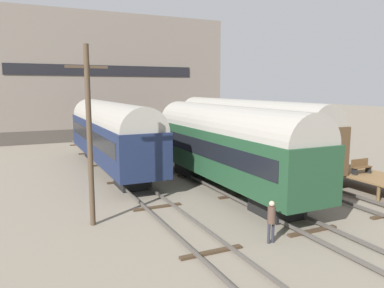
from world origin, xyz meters
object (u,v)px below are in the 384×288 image
object	(u,v)px
train_car_brown	(244,128)
train_car_green	(227,143)
person_worker	(271,218)
utility_pole	(89,134)
bench	(361,166)
train_car_navy	(110,132)

from	to	relation	value
train_car_brown	train_car_green	world-z (taller)	train_car_brown
train_car_green	person_worker	bearing A→B (deg)	-107.27
train_car_brown	utility_pole	bearing A→B (deg)	-148.32
person_worker	train_car_brown	bearing A→B (deg)	61.34
bench	utility_pole	xyz separation A→B (m)	(-16.07, 0.84, 2.73)
utility_pole	person_worker	bearing A→B (deg)	-39.91
bench	person_worker	distance (m)	10.84
train_car_navy	bench	distance (m)	17.57
train_car_navy	person_worker	bearing A→B (deg)	-80.95
train_car_green	utility_pole	size ratio (longest dim) A/B	1.86
train_car_navy	person_worker	world-z (taller)	train_car_navy
train_car_navy	person_worker	size ratio (longest dim) A/B	9.92
train_car_green	train_car_brown	bearing A→B (deg)	49.57
person_worker	train_car_green	bearing A→B (deg)	72.73
train_car_navy	person_worker	distance (m)	16.78
train_car_navy	person_worker	xyz separation A→B (m)	(2.62, -16.47, -1.87)
bench	train_car_navy	bearing A→B (deg)	135.89
train_car_green	person_worker	world-z (taller)	train_car_green
bench	person_worker	xyz separation A→B (m)	(-9.95, -4.28, -0.41)
train_car_green	utility_pole	bearing A→B (deg)	-163.82
bench	train_car_brown	bearing A→B (deg)	105.91
train_car_brown	train_car_navy	distance (m)	10.42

